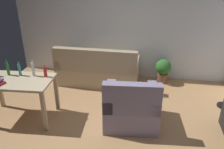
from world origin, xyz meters
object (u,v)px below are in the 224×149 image
object	(u,v)px
bottle_clear	(33,69)
bottle_green	(8,68)
desk	(17,85)
potted_plant	(163,69)
armchair	(131,108)
couch	(98,71)
bottle_tall	(20,70)
bottle_red	(45,72)

from	to	relation	value
bottle_clear	bottle_green	bearing A→B (deg)	-173.94
desk	bottle_green	distance (m)	0.37
potted_plant	armchair	distance (m)	1.84
potted_plant	bottle_green	size ratio (longest dim) A/B	2.04
potted_plant	bottle_clear	xyz separation A→B (m)	(-2.30, -1.72, 0.56)
couch	bottle_tall	distance (m)	1.86
bottle_tall	bottle_clear	distance (m)	0.24
bottle_tall	potted_plant	bearing A→B (deg)	34.48
armchair	bottle_clear	xyz separation A→B (m)	(-1.73, 0.04, 0.57)
couch	armchair	bearing A→B (deg)	122.83
couch	potted_plant	xyz separation A→B (m)	(1.50, 0.31, 0.02)
bottle_clear	bottle_red	size ratio (longest dim) A/B	1.32
bottle_tall	bottle_green	bearing A→B (deg)	-174.35
bottle_clear	bottle_red	bearing A→B (deg)	-0.07
armchair	bottle_tall	bearing A→B (deg)	-6.27
desk	bottle_clear	xyz separation A→B (m)	(0.22, 0.20, 0.24)
desk	bottle_red	distance (m)	0.53
potted_plant	bottle_red	xyz separation A→B (m)	(-2.08, -1.72, 0.52)
desk	bottle_green	bearing A→B (deg)	141.90
potted_plant	bottle_tall	bearing A→B (deg)	-145.52
desk	potted_plant	size ratio (longest dim) A/B	2.19
couch	bottle_red	xyz separation A→B (m)	(-0.58, -1.41, 0.55)
potted_plant	bottle_tall	xyz separation A→B (m)	(-2.54, -1.75, 0.54)
desk	bottle_green	size ratio (longest dim) A/B	4.48
armchair	bottle_clear	size ratio (longest dim) A/B	3.42
bottle_tall	bottle_clear	xyz separation A→B (m)	(0.24, 0.03, 0.02)
bottle_green	bottle_red	size ratio (longest dim) A/B	1.28
potted_plant	armchair	xyz separation A→B (m)	(-0.57, -1.76, -0.01)
desk	couch	bearing A→B (deg)	53.25
potted_plant	bottle_green	distance (m)	3.32
potted_plant	bottle_green	bearing A→B (deg)	-147.32
bottle_green	bottle_tall	world-z (taller)	bottle_green
bottle_green	potted_plant	bearing A→B (deg)	32.68
potted_plant	bottle_red	bearing A→B (deg)	-140.40
couch	desk	distance (m)	1.94
potted_plant	bottle_clear	size ratio (longest dim) A/B	1.99
armchair	bottle_red	distance (m)	1.60
potted_plant	desk	bearing A→B (deg)	-142.64
bottle_tall	bottle_red	distance (m)	0.47
desk	bottle_green	world-z (taller)	bottle_green
bottle_tall	desk	bearing A→B (deg)	-82.81
armchair	bottle_red	size ratio (longest dim) A/B	4.52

